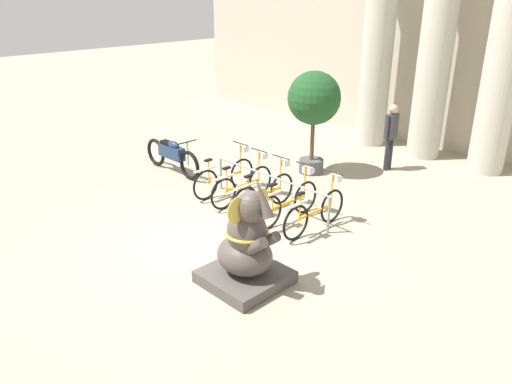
{
  "coord_description": "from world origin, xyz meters",
  "views": [
    {
      "loc": [
        6.28,
        -5.04,
        4.42
      ],
      "look_at": [
        0.39,
        0.71,
        1.0
      ],
      "focal_mm": 35.0,
      "sensor_mm": 36.0,
      "label": 1
    }
  ],
  "objects_px": {
    "person_pedestrian": "(391,131)",
    "bicycle_3": "(289,201)",
    "bicycle_1": "(244,184)",
    "potted_tree": "(314,102)",
    "motorcycle": "(172,155)",
    "bicycle_2": "(265,192)",
    "bicycle_4": "(316,210)",
    "bicycle_0": "(225,176)",
    "elephant_statue": "(247,248)"
  },
  "relations": [
    {
      "from": "elephant_statue",
      "to": "motorcycle",
      "type": "height_order",
      "value": "elephant_statue"
    },
    {
      "from": "person_pedestrian",
      "to": "bicycle_3",
      "type": "bearing_deg",
      "value": -86.49
    },
    {
      "from": "bicycle_2",
      "to": "bicycle_3",
      "type": "bearing_deg",
      "value": 1.35
    },
    {
      "from": "bicycle_0",
      "to": "bicycle_2",
      "type": "relative_size",
      "value": 1.0
    },
    {
      "from": "motorcycle",
      "to": "person_pedestrian",
      "type": "distance_m",
      "value": 5.56
    },
    {
      "from": "elephant_statue",
      "to": "motorcycle",
      "type": "relative_size",
      "value": 0.87
    },
    {
      "from": "bicycle_0",
      "to": "potted_tree",
      "type": "height_order",
      "value": "potted_tree"
    },
    {
      "from": "elephant_statue",
      "to": "motorcycle",
      "type": "distance_m",
      "value": 5.51
    },
    {
      "from": "bicycle_3",
      "to": "elephant_statue",
      "type": "distance_m",
      "value": 2.48
    },
    {
      "from": "bicycle_1",
      "to": "person_pedestrian",
      "type": "bearing_deg",
      "value": 75.27
    },
    {
      "from": "bicycle_1",
      "to": "elephant_statue",
      "type": "bearing_deg",
      "value": -42.13
    },
    {
      "from": "bicycle_3",
      "to": "motorcycle",
      "type": "xyz_separation_m",
      "value": [
        -3.95,
        -0.03,
        0.06
      ]
    },
    {
      "from": "bicycle_0",
      "to": "person_pedestrian",
      "type": "distance_m",
      "value": 4.43
    },
    {
      "from": "bicycle_4",
      "to": "potted_tree",
      "type": "bearing_deg",
      "value": 131.28
    },
    {
      "from": "bicycle_1",
      "to": "potted_tree",
      "type": "bearing_deg",
      "value": 93.91
    },
    {
      "from": "bicycle_2",
      "to": "elephant_statue",
      "type": "bearing_deg",
      "value": -51.17
    },
    {
      "from": "potted_tree",
      "to": "bicycle_1",
      "type": "bearing_deg",
      "value": -86.09
    },
    {
      "from": "person_pedestrian",
      "to": "motorcycle",
      "type": "bearing_deg",
      "value": -132.0
    },
    {
      "from": "bicycle_0",
      "to": "bicycle_1",
      "type": "xyz_separation_m",
      "value": [
        0.66,
        -0.05,
        0.0
      ]
    },
    {
      "from": "bicycle_1",
      "to": "bicycle_2",
      "type": "relative_size",
      "value": 1.0
    },
    {
      "from": "bicycle_0",
      "to": "bicycle_2",
      "type": "distance_m",
      "value": 1.33
    },
    {
      "from": "bicycle_1",
      "to": "bicycle_4",
      "type": "height_order",
      "value": "same"
    },
    {
      "from": "bicycle_0",
      "to": "person_pedestrian",
      "type": "bearing_deg",
      "value": 66.71
    },
    {
      "from": "bicycle_2",
      "to": "person_pedestrian",
      "type": "bearing_deg",
      "value": 84.24
    },
    {
      "from": "bicycle_0",
      "to": "bicycle_1",
      "type": "distance_m",
      "value": 0.66
    },
    {
      "from": "bicycle_4",
      "to": "motorcycle",
      "type": "height_order",
      "value": "bicycle_4"
    },
    {
      "from": "bicycle_3",
      "to": "person_pedestrian",
      "type": "distance_m",
      "value": 4.13
    },
    {
      "from": "bicycle_4",
      "to": "person_pedestrian",
      "type": "bearing_deg",
      "value": 102.74
    },
    {
      "from": "bicycle_4",
      "to": "person_pedestrian",
      "type": "height_order",
      "value": "person_pedestrian"
    },
    {
      "from": "bicycle_2",
      "to": "bicycle_3",
      "type": "height_order",
      "value": "same"
    },
    {
      "from": "bicycle_0",
      "to": "potted_tree",
      "type": "xyz_separation_m",
      "value": [
        0.49,
        2.46,
        1.39
      ]
    },
    {
      "from": "bicycle_4",
      "to": "motorcycle",
      "type": "xyz_separation_m",
      "value": [
        -4.61,
        -0.07,
        0.06
      ]
    },
    {
      "from": "motorcycle",
      "to": "potted_tree",
      "type": "relative_size",
      "value": 0.85
    },
    {
      "from": "bicycle_3",
      "to": "bicycle_4",
      "type": "relative_size",
      "value": 1.0
    },
    {
      "from": "motorcycle",
      "to": "bicycle_4",
      "type": "bearing_deg",
      "value": 0.89
    },
    {
      "from": "bicycle_1",
      "to": "bicycle_4",
      "type": "xyz_separation_m",
      "value": [
        1.99,
        0.05,
        0.0
      ]
    },
    {
      "from": "bicycle_2",
      "to": "bicycle_4",
      "type": "bearing_deg",
      "value": 2.27
    },
    {
      "from": "motorcycle",
      "to": "person_pedestrian",
      "type": "xyz_separation_m",
      "value": [
        3.7,
        4.11,
        0.55
      ]
    },
    {
      "from": "motorcycle",
      "to": "bicycle_3",
      "type": "bearing_deg",
      "value": 0.5
    },
    {
      "from": "bicycle_2",
      "to": "elephant_statue",
      "type": "xyz_separation_m",
      "value": [
        1.77,
        -2.2,
        0.22
      ]
    },
    {
      "from": "potted_tree",
      "to": "bicycle_2",
      "type": "bearing_deg",
      "value": -71.63
    },
    {
      "from": "elephant_statue",
      "to": "motorcycle",
      "type": "xyz_separation_m",
      "value": [
        -5.05,
        2.18,
        -0.16
      ]
    },
    {
      "from": "bicycle_0",
      "to": "motorcycle",
      "type": "distance_m",
      "value": 1.96
    },
    {
      "from": "bicycle_2",
      "to": "potted_tree",
      "type": "relative_size",
      "value": 0.7
    },
    {
      "from": "bicycle_0",
      "to": "bicycle_3",
      "type": "height_order",
      "value": "same"
    },
    {
      "from": "motorcycle",
      "to": "person_pedestrian",
      "type": "bearing_deg",
      "value": 48.0
    },
    {
      "from": "bicycle_2",
      "to": "motorcycle",
      "type": "bearing_deg",
      "value": -179.67
    },
    {
      "from": "bicycle_0",
      "to": "bicycle_4",
      "type": "bearing_deg",
      "value": -0.03
    },
    {
      "from": "bicycle_2",
      "to": "motorcycle",
      "type": "height_order",
      "value": "bicycle_2"
    },
    {
      "from": "motorcycle",
      "to": "potted_tree",
      "type": "xyz_separation_m",
      "value": [
        2.45,
        2.53,
        1.33
      ]
    }
  ]
}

